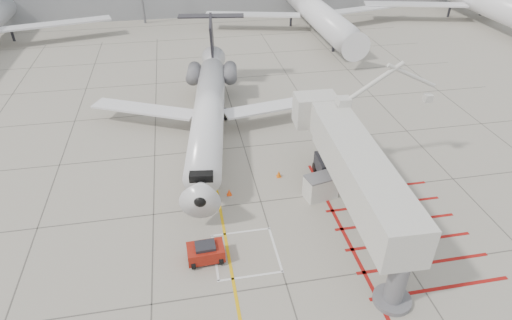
{
  "coord_description": "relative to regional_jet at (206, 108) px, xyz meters",
  "views": [
    {
      "loc": [
        -4.98,
        -20.73,
        20.6
      ],
      "look_at": [
        0.0,
        6.0,
        2.5
      ],
      "focal_mm": 30.0,
      "sensor_mm": 36.0,
      "label": 1
    }
  ],
  "objects": [
    {
      "name": "ground_plane",
      "position": [
        3.13,
        -12.56,
        -3.96
      ],
      "size": [
        260.0,
        260.0,
        0.0
      ],
      "primitive_type": "plane",
      "color": "gray",
      "rests_on": "ground"
    },
    {
      "name": "jet_bridge",
      "position": [
        9.1,
        -12.37,
        -0.15
      ],
      "size": [
        9.72,
        19.36,
        7.62
      ],
      "primitive_type": null,
      "rotation": [
        0.0,
        0.0,
        -0.04
      ],
      "color": "beige",
      "rests_on": "ground_plane"
    },
    {
      "name": "cone_side",
      "position": [
        5.21,
        -5.63,
        -3.68
      ],
      "size": [
        0.41,
        0.41,
        0.57
      ],
      "primitive_type": "cone",
      "color": "#DB5C0B",
      "rests_on": "ground_plane"
    },
    {
      "name": "baggage_cart",
      "position": [
        8.9,
        -7.62,
        -3.45
      ],
      "size": [
        1.65,
        1.06,
        1.03
      ],
      "primitive_type": null,
      "rotation": [
        0.0,
        0.0,
        -0.02
      ],
      "color": "#4F4F54",
      "rests_on": "ground_plane"
    },
    {
      "name": "cone_nose",
      "position": [
        0.89,
        -7.28,
        -3.7
      ],
      "size": [
        0.38,
        0.38,
        0.52
      ],
      "primitive_type": "cone",
      "color": "#FF490D",
      "rests_on": "ground_plane"
    },
    {
      "name": "pushback_tug",
      "position": [
        -1.45,
        -13.64,
        -3.28
      ],
      "size": [
        2.38,
        1.54,
        1.36
      ],
      "primitive_type": null,
      "rotation": [
        0.0,
        0.0,
        0.04
      ],
      "color": "maroon",
      "rests_on": "ground_plane"
    },
    {
      "name": "ground_power_unit",
      "position": [
        7.73,
        -8.75,
        -3.01
      ],
      "size": [
        2.65,
        1.89,
        1.9
      ],
      "primitive_type": null,
      "rotation": [
        0.0,
        0.0,
        0.22
      ],
      "color": "beige",
      "rests_on": "ground_plane"
    },
    {
      "name": "regional_jet",
      "position": [
        0.0,
        0.0,
        0.0
      ],
      "size": [
        27.86,
        33.21,
        7.92
      ],
      "primitive_type": null,
      "rotation": [
        0.0,
        0.0,
        -0.14
      ],
      "color": "silver",
      "rests_on": "ground_plane"
    }
  ]
}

